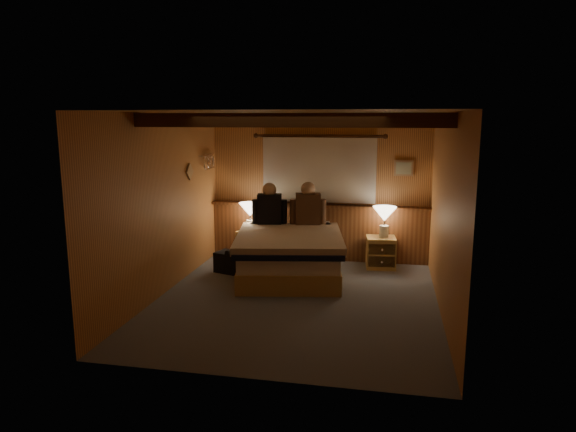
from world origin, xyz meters
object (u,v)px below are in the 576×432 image
(nightstand_left, at_px, (253,245))
(duffel_bag, at_px, (233,262))
(nightstand_right, at_px, (381,252))
(bed, at_px, (289,254))
(person_right, at_px, (308,207))
(lamp_left, at_px, (250,211))
(lamp_right, at_px, (385,216))
(person_left, at_px, (270,207))

(nightstand_left, bearing_deg, duffel_bag, -87.18)
(nightstand_right, bearing_deg, bed, -157.90)
(person_right, bearing_deg, duffel_bag, -157.27)
(nightstand_right, relative_size, lamp_left, 1.05)
(nightstand_right, relative_size, duffel_bag, 0.84)
(person_right, bearing_deg, nightstand_left, 166.07)
(lamp_left, height_order, duffel_bag, lamp_left)
(nightstand_left, bearing_deg, lamp_left, -130.02)
(nightstand_left, height_order, nightstand_right, nightstand_left)
(lamp_right, bearing_deg, nightstand_left, 179.54)
(nightstand_right, xyz_separation_m, lamp_right, (0.04, 0.03, 0.59))
(person_left, relative_size, duffel_bag, 1.16)
(bed, relative_size, person_right, 3.07)
(bed, relative_size, lamp_right, 4.48)
(nightstand_right, bearing_deg, lamp_right, 28.47)
(nightstand_right, bearing_deg, person_left, 177.03)
(lamp_left, bearing_deg, lamp_right, 0.30)
(person_right, bearing_deg, lamp_right, -8.97)
(nightstand_right, xyz_separation_m, lamp_left, (-2.13, 0.02, 0.58))
(lamp_left, relative_size, person_left, 0.68)
(nightstand_right, height_order, lamp_left, lamp_left)
(person_right, height_order, duffel_bag, person_right)
(nightstand_left, height_order, lamp_right, lamp_right)
(bed, height_order, duffel_bag, bed)
(bed, height_order, nightstand_right, bed)
(duffel_bag, bearing_deg, nightstand_right, 35.29)
(person_left, xyz_separation_m, person_right, (0.61, 0.09, 0.01))
(nightstand_left, bearing_deg, nightstand_right, 10.81)
(bed, height_order, person_left, person_left)
(lamp_left, relative_size, duffel_bag, 0.79)
(nightstand_right, height_order, person_right, person_right)
(person_right, bearing_deg, nightstand_right, -10.22)
(nightstand_left, height_order, duffel_bag, nightstand_left)
(bed, height_order, person_right, person_right)
(lamp_left, xyz_separation_m, person_right, (0.97, -0.02, 0.11))
(nightstand_right, bearing_deg, duffel_bag, -168.45)
(bed, relative_size, person_left, 3.16)
(lamp_left, xyz_separation_m, person_left, (0.36, -0.11, 0.10))
(lamp_left, bearing_deg, bed, -42.16)
(lamp_left, relative_size, person_right, 0.66)
(lamp_left, bearing_deg, person_left, -17.15)
(lamp_left, bearing_deg, nightstand_left, 37.98)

